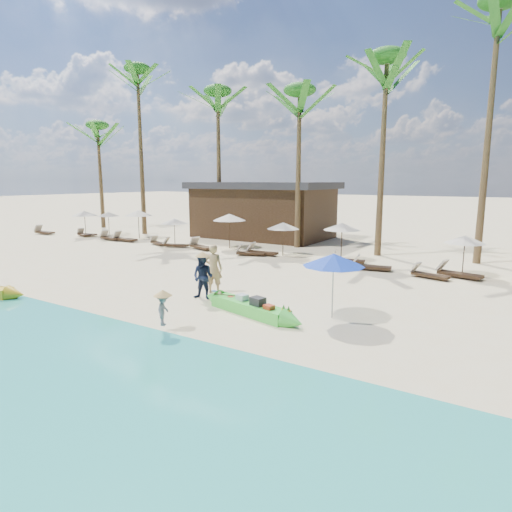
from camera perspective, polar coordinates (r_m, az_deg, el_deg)
The scene contains 36 objects.
ground at distance 15.34m, azimuth -7.41°, elevation -6.81°, with size 240.00×240.00×0.00m, color beige.
wet_sand_strip at distance 12.14m, azimuth -22.92°, elevation -12.14°, with size 240.00×4.50×0.01m, color tan.
green_canoe at distance 14.44m, azimuth -0.90°, elevation -6.88°, with size 5.07×1.52×0.65m.
tourist at distance 17.02m, azimuth -5.68°, elevation -1.68°, with size 0.72×0.47×1.96m, color tan.
vendor_green at distance 16.19m, azimuth -7.09°, elevation -2.79°, with size 0.82×0.64×1.70m, color #151F3A.
vendor_yellow at distance 13.01m, azimuth -12.26°, elevation -7.00°, with size 0.62×0.36×0.97m, color gray.
blue_umbrella at distance 13.82m, azimuth 10.31°, elevation -0.52°, with size 1.98×1.98×2.13m.
resort_parasol_0 at distance 36.78m, azimuth -21.91°, elevation 5.31°, with size 2.00×2.00×2.06m.
lounger_0_left at distance 39.91m, azimuth -26.46°, elevation 2.95°, with size 2.02×0.67×0.68m.
lounger_0_right at distance 37.07m, azimuth -22.04°, elevation 2.74°, with size 1.71×0.94×0.56m.
resort_parasol_1 at distance 37.52m, azimuth -19.10°, elevation 5.30°, with size 1.81×1.81×1.87m.
lounger_1_left at distance 37.26m, azimuth -21.72°, elevation 2.79°, with size 1.73×0.83×0.56m.
lounger_1_right at distance 33.92m, azimuth -18.89°, elevation 2.37°, with size 1.95×0.63×0.66m.
resort_parasol_2 at distance 34.15m, azimuth -15.44°, elevation 5.54°, with size 2.12×2.12×2.18m.
lounger_2_left at distance 32.92m, azimuth -17.19°, elevation 2.26°, with size 2.00×0.67×0.67m.
resort_parasol_3 at distance 29.48m, azimuth -10.85°, elevation 4.60°, with size 1.86×1.86×1.91m.
lounger_3_left at distance 30.50m, azimuth -12.97°, elevation 1.79°, with size 1.71×1.03×0.56m.
lounger_3_right at distance 29.22m, azimuth -10.79°, elevation 1.54°, with size 1.82×1.04×0.59m.
resort_parasol_4 at distance 28.14m, azimuth -3.58°, elevation 5.18°, with size 2.21×2.21×2.28m.
lounger_4_left at distance 28.06m, azimuth -7.44°, elevation 1.35°, with size 2.07×1.17×0.67m.
lounger_4_right at distance 25.64m, azimuth 0.63°, elevation 0.60°, with size 1.96×0.74×0.65m.
resort_parasol_5 at distance 25.26m, azimuth 3.64°, elevation 4.04°, with size 1.93×1.93×1.99m.
lounger_5_left at distance 25.48m, azimuth -0.96°, elevation 0.50°, with size 1.86×1.10×0.60m.
resort_parasol_6 at distance 24.17m, azimuth 11.41°, elevation 3.88°, with size 2.06×2.06×2.12m.
lounger_6_left at distance 23.59m, azimuth 11.78°, elevation -0.46°, with size 1.95×0.92×0.64m.
lounger_6_right at distance 22.08m, azimuth 14.83°, elevation -1.27°, with size 2.03×0.94×0.66m.
resort_parasol_7 at distance 22.19m, azimuth 26.10°, elevation 1.99°, with size 1.84×1.84×1.90m.
lounger_7_left at distance 21.17m, azimuth 21.92°, elevation -2.22°, with size 1.82×0.96×0.59m.
lounger_7_right at distance 21.81m, azimuth 25.21°, elevation -2.03°, with size 2.09×1.08×0.68m.
palm_0 at distance 43.45m, azimuth -20.30°, elevation 14.30°, with size 2.08×2.08×9.90m.
palm_1 at distance 37.57m, azimuth -15.39°, elevation 19.49°, with size 2.08×2.08×13.60m.
palm_2 at distance 33.34m, azimuth -5.09°, elevation 18.20°, with size 2.08×2.08×11.33m.
palm_3 at distance 28.87m, azimuth 5.80°, elevation 18.26°, with size 2.08×2.08×10.52m.
palm_4 at distance 26.79m, azimuth 16.89°, elevation 20.44°, with size 2.08×2.08×11.70m.
palm_5 at distance 26.53m, azimuth 29.34°, elevation 22.77°, with size 2.08×2.08×13.60m.
pavilion_west at distance 33.71m, azimuth 0.94°, elevation 6.23°, with size 10.80×6.60×4.30m.
Camera 1 is at (9.39, -11.29, 4.42)m, focal length 30.00 mm.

